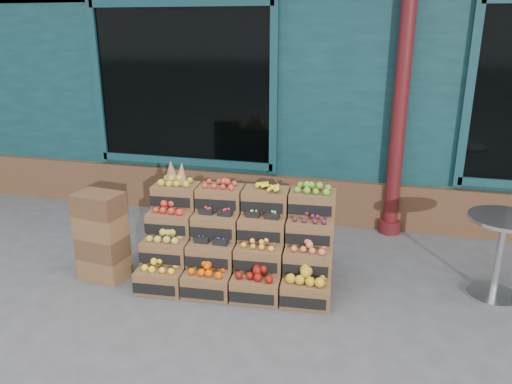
# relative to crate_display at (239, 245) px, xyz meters

# --- Properties ---
(ground) EXTENTS (60.00, 60.00, 0.00)m
(ground) POSITION_rel_crate_display_xyz_m (0.30, -0.38, -0.37)
(ground) COLOR #48484B
(ground) RESTS_ON ground
(shop_facade) EXTENTS (12.00, 6.24, 4.80)m
(shop_facade) POSITION_rel_crate_display_xyz_m (0.30, 4.73, 2.03)
(shop_facade) COLOR #0F3135
(shop_facade) RESTS_ON ground
(crate_display) EXTENTS (1.97, 1.08, 1.19)m
(crate_display) POSITION_rel_crate_display_xyz_m (0.00, 0.00, 0.00)
(crate_display) COLOR brown
(crate_display) RESTS_ON ground
(spare_crates) EXTENTS (0.50, 0.37, 0.92)m
(spare_crates) POSITION_rel_crate_display_xyz_m (-1.36, -0.35, 0.10)
(spare_crates) COLOR brown
(spare_crates) RESTS_ON ground
(bistro_table) EXTENTS (0.66, 0.66, 0.83)m
(bistro_table) POSITION_rel_crate_display_xyz_m (2.49, 0.27, 0.15)
(bistro_table) COLOR silver
(bistro_table) RESTS_ON ground
(shopkeeper) EXTENTS (0.75, 0.53, 1.94)m
(shopkeeper) POSITION_rel_crate_display_xyz_m (-1.10, 2.51, 0.60)
(shopkeeper) COLOR #1D662E
(shopkeeper) RESTS_ON ground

